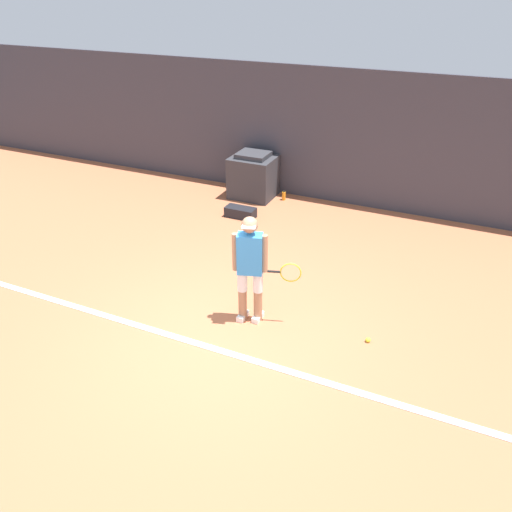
% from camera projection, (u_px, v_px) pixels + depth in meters
% --- Properties ---
extents(ground_plane, '(24.00, 24.00, 0.00)m').
position_uv_depth(ground_plane, '(221.00, 339.00, 6.81)').
color(ground_plane, '#B76642').
extents(back_wall, '(24.00, 0.10, 2.79)m').
position_uv_depth(back_wall, '(338.00, 138.00, 10.36)').
color(back_wall, '#383842').
rests_on(back_wall, ground_plane).
extents(court_baseline, '(21.60, 0.10, 0.01)m').
position_uv_depth(court_baseline, '(213.00, 348.00, 6.64)').
color(court_baseline, white).
rests_on(court_baseline, ground_plane).
extents(tennis_player, '(0.91, 0.40, 1.62)m').
position_uv_depth(tennis_player, '(251.00, 265.00, 6.78)').
color(tennis_player, '#A37556').
rests_on(tennis_player, ground_plane).
extents(tennis_ball, '(0.07, 0.07, 0.07)m').
position_uv_depth(tennis_ball, '(368.00, 340.00, 6.75)').
color(tennis_ball, '#D1E533').
rests_on(tennis_ball, ground_plane).
extents(covered_chair, '(0.95, 0.81, 1.01)m').
position_uv_depth(covered_chair, '(253.00, 176.00, 11.01)').
color(covered_chair, '#333338').
rests_on(covered_chair, ground_plane).
extents(equipment_bag, '(0.62, 0.29, 0.21)m').
position_uv_depth(equipment_bag, '(240.00, 212.00, 10.22)').
color(equipment_bag, black).
rests_on(equipment_bag, ground_plane).
extents(water_bottle, '(0.08, 0.08, 0.21)m').
position_uv_depth(water_bottle, '(284.00, 196.00, 11.01)').
color(water_bottle, orange).
rests_on(water_bottle, ground_plane).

